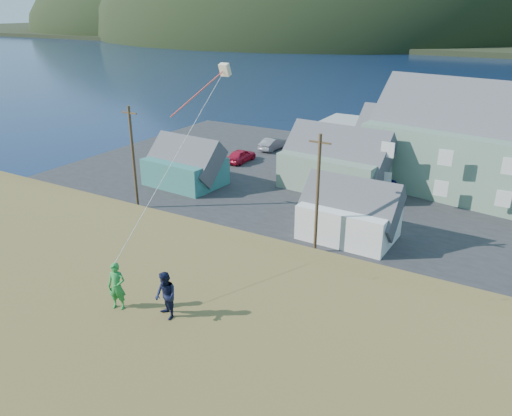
{
  "coord_description": "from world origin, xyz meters",
  "views": [
    {
      "loc": [
        10.3,
        -29.07,
        16.9
      ],
      "look_at": [
        0.23,
        -11.78,
        8.8
      ],
      "focal_mm": 35.0,
      "sensor_mm": 36.0,
      "label": 1
    }
  ],
  "objects_px": {
    "shed_palegreen_near": "(336,161)",
    "kite_flyer_navy": "(166,296)",
    "kite_flyer_green": "(117,286)",
    "shed_teal": "(185,164)",
    "shed_palegreen_far": "(406,138)",
    "shed_white": "(350,212)",
    "wharf": "(405,134)"
  },
  "relations": [
    {
      "from": "shed_palegreen_near",
      "to": "kite_flyer_navy",
      "type": "bearing_deg",
      "value": -73.44
    },
    {
      "from": "shed_palegreen_near",
      "to": "kite_flyer_green",
      "type": "distance_m",
      "value": 35.08
    },
    {
      "from": "shed_teal",
      "to": "kite_flyer_green",
      "type": "height_order",
      "value": "kite_flyer_green"
    },
    {
      "from": "kite_flyer_green",
      "to": "kite_flyer_navy",
      "type": "bearing_deg",
      "value": -6.33
    },
    {
      "from": "shed_palegreen_far",
      "to": "kite_flyer_navy",
      "type": "distance_m",
      "value": 46.68
    },
    {
      "from": "kite_flyer_green",
      "to": "shed_white",
      "type": "bearing_deg",
      "value": 71.34
    },
    {
      "from": "wharf",
      "to": "shed_white",
      "type": "height_order",
      "value": "shed_white"
    },
    {
      "from": "shed_teal",
      "to": "kite_flyer_green",
      "type": "bearing_deg",
      "value": -51.44
    },
    {
      "from": "shed_white",
      "to": "kite_flyer_navy",
      "type": "relative_size",
      "value": 4.49
    },
    {
      "from": "shed_palegreen_near",
      "to": "shed_white",
      "type": "distance_m",
      "value": 11.69
    },
    {
      "from": "shed_palegreen_far",
      "to": "shed_teal",
      "type": "bearing_deg",
      "value": -127.9
    },
    {
      "from": "wharf",
      "to": "shed_white",
      "type": "xyz_separation_m",
      "value": [
        4.7,
        -34.88,
        1.82
      ]
    },
    {
      "from": "shed_palegreen_far",
      "to": "kite_flyer_green",
      "type": "height_order",
      "value": "kite_flyer_green"
    },
    {
      "from": "shed_palegreen_far",
      "to": "kite_flyer_navy",
      "type": "xyz_separation_m",
      "value": [
        3.53,
        -46.26,
        5.12
      ]
    },
    {
      "from": "kite_flyer_green",
      "to": "wharf",
      "type": "bearing_deg",
      "value": 75.8
    },
    {
      "from": "shed_palegreen_far",
      "to": "kite_flyer_green",
      "type": "relative_size",
      "value": 6.84
    },
    {
      "from": "wharf",
      "to": "shed_teal",
      "type": "xyz_separation_m",
      "value": [
        -14.01,
        -31.23,
        1.82
      ]
    },
    {
      "from": "shed_palegreen_near",
      "to": "wharf",
      "type": "bearing_deg",
      "value": 93.35
    },
    {
      "from": "shed_teal",
      "to": "shed_palegreen_near",
      "type": "height_order",
      "value": "shed_palegreen_near"
    },
    {
      "from": "shed_teal",
      "to": "shed_palegreen_far",
      "type": "height_order",
      "value": "shed_palegreen_far"
    },
    {
      "from": "shed_white",
      "to": "kite_flyer_green",
      "type": "height_order",
      "value": "kite_flyer_green"
    },
    {
      "from": "kite_flyer_green",
      "to": "kite_flyer_navy",
      "type": "relative_size",
      "value": 1.03
    },
    {
      "from": "wharf",
      "to": "shed_palegreen_far",
      "type": "relative_size",
      "value": 2.21
    },
    {
      "from": "shed_white",
      "to": "kite_flyer_green",
      "type": "distance_m",
      "value": 24.54
    },
    {
      "from": "wharf",
      "to": "kite_flyer_navy",
      "type": "bearing_deg",
      "value": -83.56
    },
    {
      "from": "kite_flyer_green",
      "to": "kite_flyer_navy",
      "type": "distance_m",
      "value": 1.84
    },
    {
      "from": "shed_teal",
      "to": "shed_white",
      "type": "height_order",
      "value": "shed_teal"
    },
    {
      "from": "wharf",
      "to": "shed_palegreen_far",
      "type": "distance_m",
      "value": 12.69
    },
    {
      "from": "shed_palegreen_far",
      "to": "wharf",
      "type": "bearing_deg",
      "value": 107.96
    },
    {
      "from": "shed_white",
      "to": "kite_flyer_green",
      "type": "xyz_separation_m",
      "value": [
        0.08,
        -23.85,
        5.79
      ]
    },
    {
      "from": "shed_teal",
      "to": "shed_palegreen_far",
      "type": "distance_m",
      "value": 25.66
    },
    {
      "from": "kite_flyer_navy",
      "to": "kite_flyer_green",
      "type": "bearing_deg",
      "value": -141.78
    }
  ]
}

